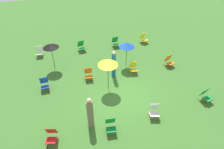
% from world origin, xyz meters
% --- Properties ---
extents(ground_plane, '(40.00, 40.00, 0.00)m').
position_xyz_m(ground_plane, '(0.00, 0.00, 0.00)').
color(ground_plane, '#386B28').
extents(deckchair_0, '(0.67, 0.86, 0.83)m').
position_xyz_m(deckchair_0, '(1.19, -2.24, 0.37)').
color(deckchair_0, olive).
rests_on(deckchair_0, ground).
extents(deckchair_1, '(0.56, 0.81, 0.83)m').
position_xyz_m(deckchair_1, '(-1.37, 1.85, 0.37)').
color(deckchair_1, olive).
rests_on(deckchair_1, ground).
extents(deckchair_2, '(0.56, 0.81, 0.83)m').
position_xyz_m(deckchair_2, '(1.64, 1.65, 0.37)').
color(deckchair_2, olive).
rests_on(deckchair_2, ground).
extents(deckchair_3, '(0.66, 0.86, 0.83)m').
position_xyz_m(deckchair_3, '(4.03, 5.26, 0.37)').
color(deckchair_3, olive).
rests_on(deckchair_3, ground).
extents(deckchair_4, '(0.63, 0.85, 0.83)m').
position_xyz_m(deckchair_4, '(4.31, 1.62, 0.37)').
color(deckchair_4, olive).
rests_on(deckchair_4, ground).
extents(deckchair_5, '(0.49, 0.77, 0.83)m').
position_xyz_m(deckchair_5, '(1.60, 5.33, 0.37)').
color(deckchair_5, olive).
rests_on(deckchair_5, ground).
extents(deckchair_6, '(0.67, 0.86, 0.83)m').
position_xyz_m(deckchair_6, '(-4.00, -2.23, 0.37)').
color(deckchair_6, olive).
rests_on(deckchair_6, ground).
extents(deckchair_7, '(0.58, 0.82, 0.83)m').
position_xyz_m(deckchair_7, '(-1.23, -2.49, 0.37)').
color(deckchair_7, olive).
rests_on(deckchair_7, ground).
extents(deckchair_8, '(0.57, 0.82, 0.83)m').
position_xyz_m(deckchair_8, '(-4.28, 5.67, 0.37)').
color(deckchair_8, olive).
rests_on(deckchair_8, ground).
extents(deckchair_9, '(0.49, 0.77, 0.83)m').
position_xyz_m(deckchair_9, '(-4.10, 1.68, 0.37)').
color(deckchair_9, olive).
rests_on(deckchair_9, ground).
extents(deckchair_10, '(0.60, 0.83, 0.83)m').
position_xyz_m(deckchair_10, '(-1.13, 5.51, 0.37)').
color(deckchair_10, olive).
rests_on(deckchair_10, ground).
extents(deckchair_11, '(0.63, 0.84, 0.83)m').
position_xyz_m(deckchair_11, '(4.49, -2.10, 0.37)').
color(deckchair_11, olive).
rests_on(deckchair_11, ground).
extents(umbrella_0, '(1.06, 1.06, 1.82)m').
position_xyz_m(umbrella_0, '(1.46, 2.57, 1.66)').
color(umbrella_0, black).
rests_on(umbrella_0, ground).
extents(umbrella_1, '(1.05, 1.05, 1.88)m').
position_xyz_m(umbrella_1, '(-3.35, 3.78, 1.74)').
color(umbrella_1, black).
rests_on(umbrella_1, ground).
extents(umbrella_2, '(1.14, 1.14, 1.93)m').
position_xyz_m(umbrella_2, '(-0.43, 0.60, 1.82)').
color(umbrella_2, black).
rests_on(umbrella_2, ground).
extents(person_0, '(0.34, 0.34, 1.89)m').
position_xyz_m(person_0, '(0.25, 1.64, 0.91)').
color(person_0, '#195972').
rests_on(person_0, ground).
extents(person_1, '(0.36, 0.36, 1.86)m').
position_xyz_m(person_1, '(-2.07, -1.89, 0.88)').
color(person_1, '#72664C').
rests_on(person_1, ground).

